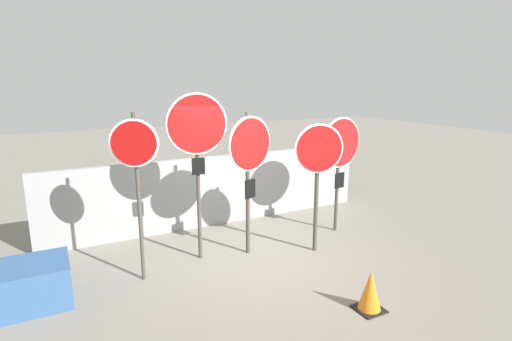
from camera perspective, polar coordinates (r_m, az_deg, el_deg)
name	(u,v)px	position (r m, az deg, el deg)	size (l,w,h in m)	color
ground_plane	(256,254)	(6.91, -0.03, -11.86)	(40.00, 40.00, 0.00)	gray
fence_back	(217,190)	(8.13, -5.56, -2.83)	(6.71, 0.12, 1.41)	gray
stop_sign_0	(135,158)	(5.73, -16.86, 1.68)	(0.63, 0.27, 2.46)	#474238
stop_sign_1	(197,137)	(6.23, -8.38, 4.80)	(0.94, 0.17, 2.70)	#474238
stop_sign_2	(250,156)	(6.44, -0.91, 2.15)	(0.86, 0.28, 2.40)	#474238
stop_sign_3	(319,160)	(6.61, 8.92, 1.49)	(0.78, 0.28, 2.20)	#474238
stop_sign_4	(341,150)	(7.64, 12.02, 2.89)	(0.94, 0.17, 2.22)	#474238
traffic_cone_0	(370,291)	(5.48, 15.99, -16.19)	(0.35, 0.35, 0.54)	black
storage_crate	(32,284)	(6.15, -29.41, -13.96)	(0.94, 0.82, 0.56)	#335684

